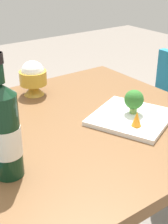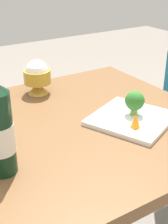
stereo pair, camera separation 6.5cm
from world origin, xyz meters
name	(u,v)px [view 1 (the left image)]	position (x,y,z in m)	size (l,w,h in m)	color
dining_table	(84,143)	(0.00, 0.00, 0.66)	(0.87, 0.87, 0.76)	brown
wine_bottle	(5,131)	(-0.14, 0.34, 0.89)	(0.08, 0.08, 0.32)	black
rice_bowl	(33,77)	(0.30, 0.03, 0.83)	(0.11, 0.11, 0.14)	gold
serving_plate	(131,117)	(-0.09, -0.13, 0.77)	(0.33, 0.33, 0.02)	white
broccoli_floret	(134,100)	(-0.08, -0.15, 0.82)	(0.07, 0.07, 0.09)	#729E4C
carrot_garnish_left	(137,119)	(-0.16, -0.09, 0.80)	(0.03, 0.03, 0.05)	orange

